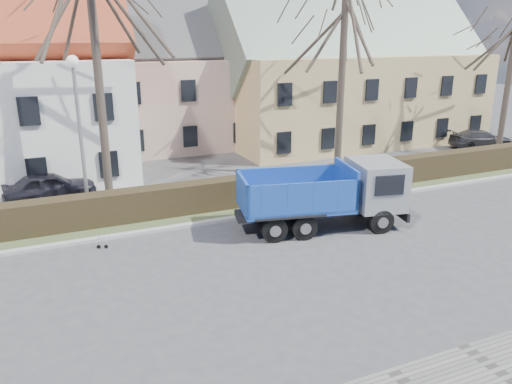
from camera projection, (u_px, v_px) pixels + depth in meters
name	position (u px, v px, depth m)	size (l,w,h in m)	color
ground	(214.00, 278.00, 15.93)	(120.00, 120.00, 0.00)	#424244
curb_far	(176.00, 227.00, 19.92)	(80.00, 0.30, 0.12)	#A19F9A
grass_strip	(166.00, 214.00, 21.32)	(80.00, 3.00, 0.10)	#414F2C
hedge	(167.00, 202.00, 20.96)	(60.00, 0.90, 1.30)	black
building_pink	(172.00, 86.00, 33.68)	(10.80, 8.80, 8.00)	#CBA38F
building_yellow	(347.00, 80.00, 35.57)	(18.80, 10.80, 8.50)	tan
tree_1	(97.00, 61.00, 20.64)	(9.20, 9.20, 12.65)	#3E342B
tree_2	(342.00, 73.00, 25.48)	(8.00, 8.00, 11.00)	#3E342B
tree_3	(510.00, 71.00, 30.15)	(7.60, 7.60, 10.45)	#3E342B
dump_truck	(316.00, 196.00, 19.57)	(6.79, 2.52, 2.71)	#163E9A
streetlight	(81.00, 140.00, 19.83)	(0.53, 0.53, 6.75)	#939495
cart_frame	(97.00, 241.00, 17.99)	(0.62, 0.35, 0.56)	silver
parked_car_a	(50.00, 187.00, 22.92)	(1.63, 4.05, 1.38)	black
parked_car_b	(481.00, 139.00, 33.50)	(1.72, 4.23, 1.23)	#2D2C30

